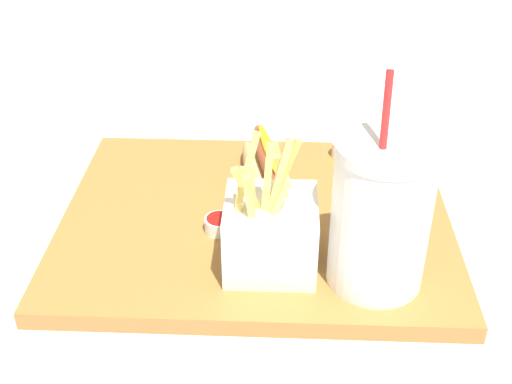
# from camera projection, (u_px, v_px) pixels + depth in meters

# --- Properties ---
(ground_plane) EXTENTS (2.40, 2.40, 0.02)m
(ground_plane) POSITION_uv_depth(u_px,v_px,m) (256.00, 235.00, 0.79)
(ground_plane) COLOR silver
(food_tray) EXTENTS (0.45, 0.36, 0.02)m
(food_tray) POSITION_uv_depth(u_px,v_px,m) (256.00, 221.00, 0.78)
(food_tray) COLOR olive
(food_tray) RESTS_ON ground_plane
(soda_cup) EXTENTS (0.10, 0.10, 0.22)m
(soda_cup) POSITION_uv_depth(u_px,v_px,m) (381.00, 215.00, 0.64)
(soda_cup) COLOR white
(soda_cup) RESTS_ON food_tray
(fries_basket) EXTENTS (0.09, 0.09, 0.15)m
(fries_basket) POSITION_uv_depth(u_px,v_px,m) (270.00, 231.00, 0.68)
(fries_basket) COLOR white
(fries_basket) RESTS_ON food_tray
(hot_dog_1) EXTENTS (0.09, 0.19, 0.06)m
(hot_dog_1) POSITION_uv_depth(u_px,v_px,m) (269.00, 173.00, 0.81)
(hot_dog_1) COLOR tan
(hot_dog_1) RESTS_ON food_tray
(ketchup_cup_1) EXTENTS (0.03, 0.03, 0.02)m
(ketchup_cup_1) POSITION_uv_depth(u_px,v_px,m) (343.00, 148.00, 0.89)
(ketchup_cup_1) COLOR white
(ketchup_cup_1) RESTS_ON food_tray
(ketchup_cup_2) EXTENTS (0.03, 0.03, 0.02)m
(ketchup_cup_2) POSITION_uv_depth(u_px,v_px,m) (219.00, 224.00, 0.75)
(ketchup_cup_2) COLOR white
(ketchup_cup_2) RESTS_ON food_tray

